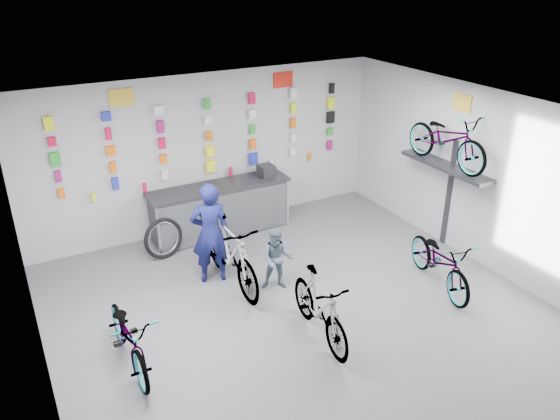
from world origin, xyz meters
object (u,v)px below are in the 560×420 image
bike_left (129,336)px  counter (221,210)px  bike_center (320,307)px  customer (277,259)px  bike_service (231,253)px  bike_right (440,261)px  clerk (210,233)px

bike_left → counter: bearing=48.5°
bike_center → counter: bearing=95.1°
bike_left → customer: bearing=14.6°
bike_left → bike_service: bike_service is taller
bike_left → bike_center: 2.55m
bike_left → bike_right: size_ratio=0.95×
bike_center → clerk: (-0.73, 2.13, 0.36)m
counter → clerk: (-0.79, -1.48, 0.37)m
bike_center → clerk: bearing=115.0°
bike_center → clerk: 2.28m
bike_right → counter: bearing=138.2°
bike_left → clerk: 2.27m
bike_left → bike_service: (1.94, 1.13, 0.15)m
bike_left → customer: customer is taller
bike_service → customer: (0.60, -0.43, -0.06)m
counter → bike_center: 3.61m
bike_left → bike_service: size_ratio=0.85×
bike_left → customer: 2.63m
clerk → bike_service: bearing=141.2°
counter → bike_left: 3.84m
bike_left → bike_center: size_ratio=1.01×
bike_center → customer: (0.09, 1.40, 0.03)m
bike_left → bike_center: bike_center is taller
customer → bike_center: bearing=-65.3°
bike_center → bike_right: 2.41m
bike_right → clerk: (-3.13, 1.93, 0.40)m
bike_center → clerk: size_ratio=0.96×
counter → bike_center: (-0.06, -3.61, 0.01)m
clerk → customer: clerk is taller
bike_right → clerk: size_ratio=1.02×
counter → customer: size_ratio=2.57×
bike_service → bike_right: bearing=-29.7°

